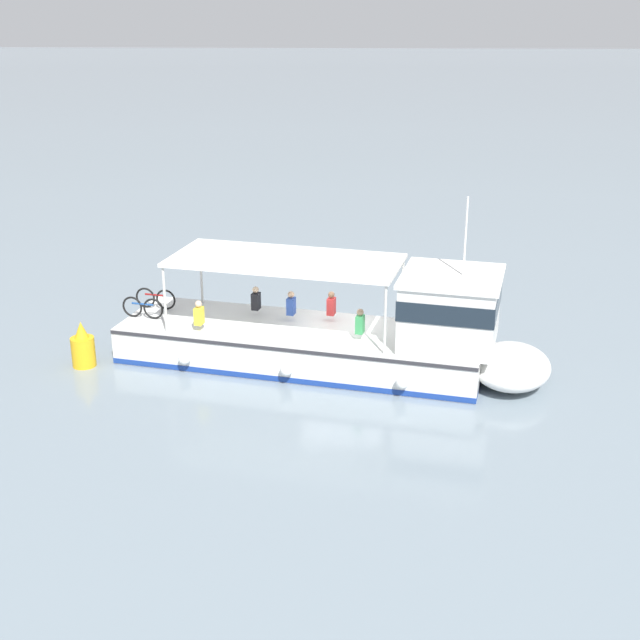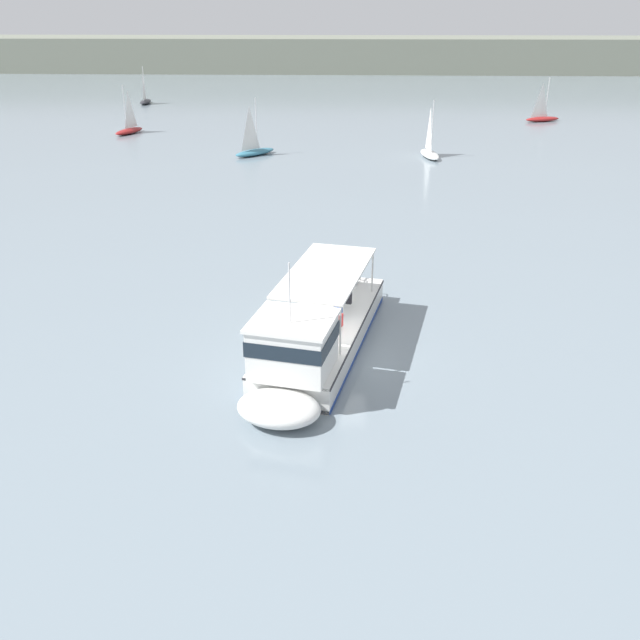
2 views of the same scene
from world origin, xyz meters
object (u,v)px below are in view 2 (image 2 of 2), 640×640
sailboat_near_starboard (542,117)px  sailboat_horizon_east (255,150)px  ferry_main (314,339)px  sailboat_far_right (129,129)px  sailboat_off_stern (430,152)px  channel_buoy (316,278)px  sailboat_mid_channel (145,100)px

sailboat_near_starboard → sailboat_horizon_east: same height
ferry_main → sailboat_far_right: sailboat_far_right is taller
sailboat_horizon_east → ferry_main: bearing=-79.2°
ferry_main → sailboat_off_stern: 43.46m
sailboat_off_stern → sailboat_horizon_east: (-17.13, 0.24, 0.00)m
channel_buoy → sailboat_off_stern: bearing=74.9°
ferry_main → sailboat_horizon_east: size_ratio=2.42×
sailboat_mid_channel → sailboat_off_stern: bearing=-45.6°
ferry_main → sailboat_mid_channel: (-30.30, 82.60, -0.48)m
sailboat_far_right → sailboat_horizon_east: bearing=-37.1°
sailboat_near_starboard → channel_buoy: 64.40m
channel_buoy → sailboat_far_right: bearing=117.1°
sailboat_off_stern → ferry_main: bearing=-102.0°
sailboat_horizon_east → channel_buoy: sailboat_horizon_east is taller
ferry_main → sailboat_horizon_east: 43.52m
ferry_main → sailboat_off_stern: sailboat_off_stern is taller
sailboat_mid_channel → channel_buoy: (29.98, -74.58, 0.03)m
sailboat_off_stern → channel_buoy: sailboat_off_stern is taller
sailboat_near_starboard → sailboat_horizon_east: (-34.03, -24.07, 0.00)m
sailboat_off_stern → sailboat_mid_channel: size_ratio=1.00×
sailboat_near_starboard → sailboat_far_right: (-50.30, -11.76, 0.00)m
ferry_main → sailboat_mid_channel: sailboat_mid_channel is taller
ferry_main → sailboat_horizon_east: sailboat_horizon_east is taller
sailboat_far_right → channel_buoy: 52.87m
sailboat_off_stern → sailboat_horizon_east: size_ratio=1.00×
ferry_main → sailboat_near_starboard: (25.90, 66.83, -0.48)m
sailboat_mid_channel → channel_buoy: bearing=-68.1°
sailboat_far_right → sailboat_horizon_east: 20.41m
ferry_main → sailboat_horizon_east: (-8.12, 42.76, -0.48)m
ferry_main → sailboat_near_starboard: sailboat_near_starboard is taller
sailboat_mid_channel → sailboat_far_right: same height
sailboat_near_starboard → sailboat_mid_channel: bearing=164.3°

